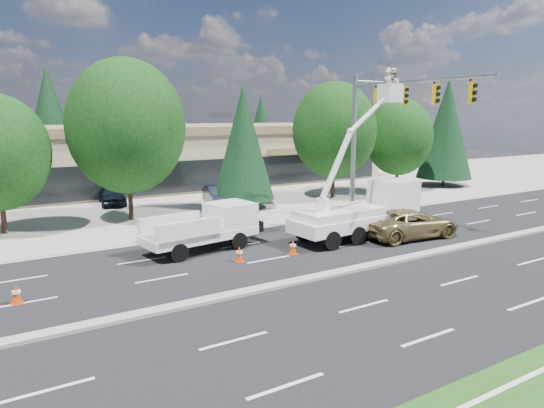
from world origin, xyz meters
TOP-DOWN VIEW (x-y plane):
  - ground at (0.00, 0.00)m, footprint 140.00×140.00m
  - concrete_apron at (0.00, 20.00)m, footprint 140.00×22.00m
  - road_median at (0.00, 0.00)m, footprint 120.00×0.55m
  - strip_mall at (0.00, 29.97)m, footprint 50.40×15.40m
  - tree_front_d at (-3.00, 15.00)m, footprint 7.13×7.13m
  - tree_front_e at (5.00, 15.00)m, footprint 4.31×4.31m
  - tree_front_f at (13.00, 15.00)m, footprint 6.53×6.53m
  - tree_front_g at (20.00, 15.00)m, footprint 5.69×5.69m
  - tree_front_h at (26.00, 15.00)m, footprint 4.96×4.96m
  - tree_back_b at (-4.00, 42.00)m, footprint 5.90×5.90m
  - tree_back_c at (10.00, 42.00)m, footprint 4.22×4.22m
  - tree_back_d at (22.00, 42.00)m, footprint 4.57×4.57m
  - signal_mast at (10.03, 7.04)m, footprint 2.76×10.16m
  - utility_pickup at (-1.65, 6.26)m, footprint 5.86×2.86m
  - bucket_truck at (6.75, 4.25)m, footprint 7.80×2.93m
  - traffic_cone_a at (-10.19, 3.27)m, footprint 0.40×0.40m
  - traffic_cone_b at (-1.28, 3.63)m, footprint 0.40×0.40m
  - traffic_cone_c at (1.43, 3.37)m, footprint 0.40×0.40m
  - traffic_cone_d at (7.94, 3.52)m, footprint 0.40×0.40m
  - minivan at (8.57, 2.80)m, footprint 5.75×3.09m
  - parked_car_west at (-2.74, 21.00)m, footprint 2.35×4.52m
  - parked_car_east at (3.52, 16.00)m, footprint 2.69×4.96m

SIDE VIEW (x-z plane):
  - ground at x=0.00m, z-range 0.00..0.00m
  - concrete_apron at x=0.00m, z-range 0.00..0.01m
  - road_median at x=0.00m, z-range 0.00..0.12m
  - traffic_cone_a at x=-10.19m, z-range -0.01..0.69m
  - traffic_cone_b at x=-1.28m, z-range -0.01..0.69m
  - traffic_cone_c at x=1.43m, z-range -0.01..0.69m
  - traffic_cone_d at x=7.94m, z-range -0.01..0.69m
  - parked_car_west at x=-2.74m, z-range 0.00..1.47m
  - minivan at x=8.57m, z-range 0.00..1.53m
  - parked_car_east at x=3.52m, z-range 0.00..1.55m
  - utility_pickup at x=-1.65m, z-range -0.19..1.96m
  - bucket_truck at x=6.75m, z-range -2.58..6.36m
  - strip_mall at x=0.00m, z-range 0.08..5.58m
  - tree_back_c at x=10.00m, z-range 0.30..8.61m
  - tree_front_e at x=5.00m, z-range 0.31..8.81m
  - tree_front_g at x=20.00m, z-range 0.67..8.57m
  - tree_back_d at x=22.00m, z-range 0.33..9.33m
  - tree_front_h at x=26.00m, z-range 0.36..10.13m
  - tree_front_f at x=13.00m, z-range 0.77..9.83m
  - tree_front_d at x=-3.00m, z-range 0.84..10.74m
  - signal_mast at x=10.03m, z-range 1.56..10.56m
  - tree_back_b at x=-4.00m, z-range 0.42..12.06m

